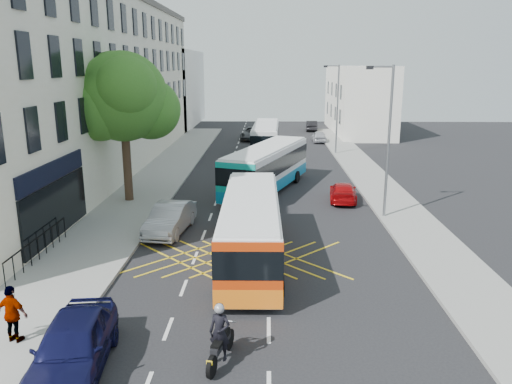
# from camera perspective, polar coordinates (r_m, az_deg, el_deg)

# --- Properties ---
(ground) EXTENTS (120.00, 120.00, 0.00)m
(ground) POSITION_cam_1_polar(r_m,az_deg,el_deg) (16.37, 1.47, -15.49)
(ground) COLOR black
(ground) RESTS_ON ground
(pavement_left) EXTENTS (5.00, 70.00, 0.15)m
(pavement_left) POSITION_cam_1_polar(r_m,az_deg,el_deg) (31.45, -14.25, -0.97)
(pavement_left) COLOR gray
(pavement_left) RESTS_ON ground
(pavement_right) EXTENTS (3.00, 70.00, 0.15)m
(pavement_right) POSITION_cam_1_polar(r_m,az_deg,el_deg) (31.23, 15.33, -1.15)
(pavement_right) COLOR gray
(pavement_right) RESTS_ON ground
(terrace_main) EXTENTS (8.30, 45.00, 13.50)m
(terrace_main) POSITION_cam_1_polar(r_m,az_deg,el_deg) (41.15, -18.85, 11.67)
(terrace_main) COLOR beige
(terrace_main) RESTS_ON ground
(terrace_far) EXTENTS (8.00, 20.00, 10.00)m
(terrace_far) POSITION_cam_1_polar(r_m,az_deg,el_deg) (70.66, -10.24, 11.57)
(terrace_far) COLOR silver
(terrace_far) RESTS_ON ground
(building_right) EXTENTS (6.00, 18.00, 8.00)m
(building_right) POSITION_cam_1_polar(r_m,az_deg,el_deg) (63.32, 11.60, 10.31)
(building_right) COLOR silver
(building_right) RESTS_ON ground
(street_tree) EXTENTS (6.30, 5.70, 8.80)m
(street_tree) POSITION_cam_1_polar(r_m,az_deg,el_deg) (30.42, -15.02, 10.38)
(street_tree) COLOR #382619
(street_tree) RESTS_ON pavement_left
(lamp_near) EXTENTS (1.45, 0.15, 8.00)m
(lamp_near) POSITION_cam_1_polar(r_m,az_deg,el_deg) (27.17, 14.76, 6.42)
(lamp_near) COLOR slate
(lamp_near) RESTS_ON pavement_right
(lamp_far) EXTENTS (1.45, 0.15, 8.00)m
(lamp_far) POSITION_cam_1_polar(r_m,az_deg,el_deg) (46.76, 9.18, 9.84)
(lamp_far) COLOR slate
(lamp_far) RESTS_ON pavement_right
(railings) EXTENTS (0.08, 5.60, 1.14)m
(railings) POSITION_cam_1_polar(r_m,az_deg,el_deg) (22.98, -23.64, -5.76)
(railings) COLOR black
(railings) RESTS_ON pavement_left
(bus_near) EXTENTS (2.61, 10.05, 2.82)m
(bus_near) POSITION_cam_1_polar(r_m,az_deg,el_deg) (20.99, -0.59, -4.16)
(bus_near) COLOR silver
(bus_near) RESTS_ON ground
(bus_mid) EXTENTS (5.88, 10.77, 2.97)m
(bus_mid) POSITION_cam_1_polar(r_m,az_deg,el_deg) (32.86, 1.23, 2.79)
(bus_mid) COLOR silver
(bus_mid) RESTS_ON ground
(bus_far) EXTENTS (2.73, 10.06, 2.81)m
(bus_far) POSITION_cam_1_polar(r_m,az_deg,el_deg) (47.07, 1.13, 6.20)
(bus_far) COLOR silver
(bus_far) RESTS_ON ground
(motorbike) EXTENTS (0.77, 2.02, 1.83)m
(motorbike) POSITION_cam_1_polar(r_m,az_deg,el_deg) (14.43, -4.12, -16.01)
(motorbike) COLOR black
(motorbike) RESTS_ON ground
(parked_car_blue) EXTENTS (2.32, 4.76, 1.56)m
(parked_car_blue) POSITION_cam_1_polar(r_m,az_deg,el_deg) (14.92, -20.21, -16.19)
(parked_car_blue) COLOR #0D0F37
(parked_car_blue) RESTS_ON ground
(parked_car_silver) EXTENTS (2.09, 4.60, 1.46)m
(parked_car_silver) POSITION_cam_1_polar(r_m,az_deg,el_deg) (25.16, -9.80, -3.00)
(parked_car_silver) COLOR #9D9FA4
(parked_car_silver) RESTS_ON ground
(red_hatchback) EXTENTS (2.04, 4.07, 1.14)m
(red_hatchback) POSITION_cam_1_polar(r_m,az_deg,el_deg) (31.09, 9.92, 0.02)
(red_hatchback) COLOR #A7070A
(red_hatchback) RESTS_ON ground
(distant_car_grey) EXTENTS (2.88, 5.30, 1.41)m
(distant_car_grey) POSITION_cam_1_polar(r_m,az_deg,el_deg) (56.00, -0.37, 6.71)
(distant_car_grey) COLOR #3A3D41
(distant_car_grey) RESTS_ON ground
(distant_car_silver) EXTENTS (1.44, 3.54, 1.20)m
(distant_car_silver) POSITION_cam_1_polar(r_m,az_deg,el_deg) (54.76, 7.21, 6.31)
(distant_car_silver) COLOR #B2B4BA
(distant_car_silver) RESTS_ON ground
(distant_car_dark) EXTENTS (1.51, 3.90, 1.27)m
(distant_car_dark) POSITION_cam_1_polar(r_m,az_deg,el_deg) (64.22, 6.36, 7.54)
(distant_car_dark) COLOR black
(distant_car_dark) RESTS_ON ground
(pedestrian_far) EXTENTS (1.12, 0.70, 1.77)m
(pedestrian_far) POSITION_cam_1_polar(r_m,az_deg,el_deg) (16.69, -26.05, -12.42)
(pedestrian_far) COLOR gray
(pedestrian_far) RESTS_ON pavement_left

